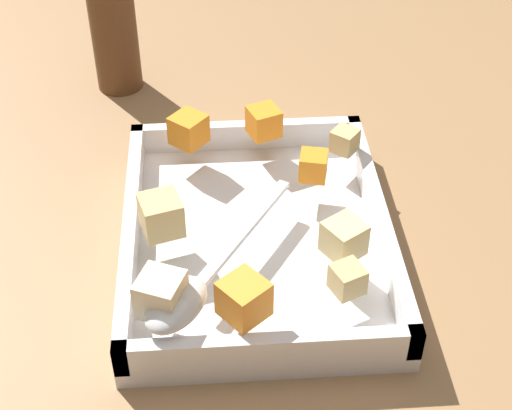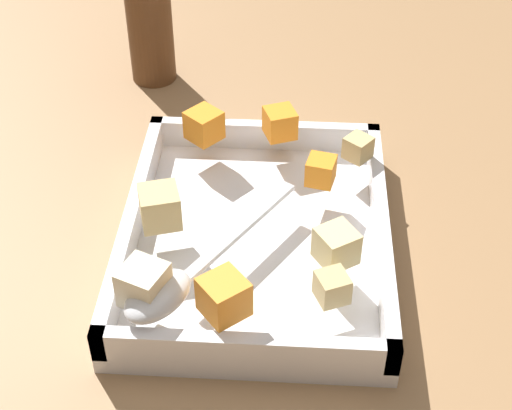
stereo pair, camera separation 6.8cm
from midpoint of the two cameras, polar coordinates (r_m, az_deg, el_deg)
name	(u,v)px [view 1 (the left image)]	position (r m, az deg, el deg)	size (l,w,h in m)	color
ground_plane	(251,261)	(0.71, -3.16, -4.30)	(4.00, 4.00, 0.00)	#936D47
baking_dish	(256,239)	(0.71, -2.75, -2.63)	(0.30, 0.24, 0.04)	silver
carrot_chunk_mid_right	(264,122)	(0.78, -1.94, 6.05)	(0.03, 0.03, 0.03)	orange
carrot_chunk_rim_edge	(189,130)	(0.77, -7.53, 5.43)	(0.03, 0.03, 0.03)	orange
carrot_chunk_corner_nw	(313,166)	(0.72, 1.55, 2.80)	(0.03, 0.03, 0.03)	orange
carrot_chunk_far_left	(244,299)	(0.59, -4.22, -7.05)	(0.03, 0.03, 0.03)	orange
potato_chunk_near_right	(161,216)	(0.67, -9.90, -0.90)	(0.03, 0.03, 0.03)	tan
potato_chunk_center	(161,294)	(0.60, -10.26, -6.64)	(0.03, 0.03, 0.03)	beige
potato_chunk_heap_side	(345,140)	(0.76, 3.99, 4.67)	(0.02, 0.02, 0.02)	tan
potato_chunk_near_left	(347,279)	(0.61, 3.59, -5.62)	(0.02, 0.02, 0.02)	tan
potato_chunk_mid_left	(344,238)	(0.64, 3.48, -2.59)	(0.03, 0.03, 0.03)	#E0CC89
serving_spoon	(186,294)	(0.61, -8.39, -6.64)	(0.19, 0.14, 0.02)	silver
pepper_mill	(110,1)	(0.92, -12.86, 14.39)	(0.05, 0.05, 0.24)	brown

